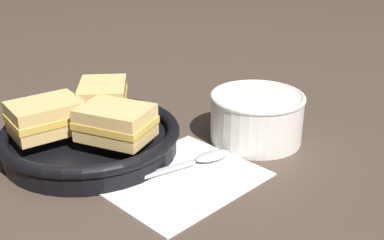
{
  "coord_description": "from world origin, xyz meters",
  "views": [
    {
      "loc": [
        -0.5,
        -0.42,
        0.33
      ],
      "look_at": [
        0.02,
        -0.01,
        0.04
      ],
      "focal_mm": 45.0,
      "sensor_mm": 36.0,
      "label": 1
    }
  ],
  "objects_px": {
    "sandwich_near_right": "(46,117)",
    "skillet": "(91,139)",
    "sandwich_near_left": "(103,98)",
    "spoon": "(196,161)",
    "sandwich_far_left": "(116,123)",
    "soup_bowl": "(257,114)"
  },
  "relations": [
    {
      "from": "sandwich_near_left",
      "to": "spoon",
      "type": "bearing_deg",
      "value": -87.01
    },
    {
      "from": "sandwich_near_left",
      "to": "sandwich_near_right",
      "type": "xyz_separation_m",
      "value": [
        -0.1,
        0.0,
        0.0
      ]
    },
    {
      "from": "soup_bowl",
      "to": "spoon",
      "type": "relative_size",
      "value": 0.84
    },
    {
      "from": "sandwich_far_left",
      "to": "sandwich_near_left",
      "type": "bearing_deg",
      "value": 57.4
    },
    {
      "from": "soup_bowl",
      "to": "skillet",
      "type": "bearing_deg",
      "value": 137.81
    },
    {
      "from": "sandwich_near_right",
      "to": "sandwich_far_left",
      "type": "height_order",
      "value": "same"
    },
    {
      "from": "soup_bowl",
      "to": "skillet",
      "type": "relative_size",
      "value": 0.55
    },
    {
      "from": "sandwich_near_right",
      "to": "skillet",
      "type": "bearing_deg",
      "value": -32.6
    },
    {
      "from": "skillet",
      "to": "sandwich_near_right",
      "type": "height_order",
      "value": "sandwich_near_right"
    },
    {
      "from": "sandwich_near_left",
      "to": "sandwich_far_left",
      "type": "bearing_deg",
      "value": -122.6
    },
    {
      "from": "soup_bowl",
      "to": "skillet",
      "type": "height_order",
      "value": "soup_bowl"
    },
    {
      "from": "skillet",
      "to": "sandwich_far_left",
      "type": "relative_size",
      "value": 2.32
    },
    {
      "from": "sandwich_near_right",
      "to": "sandwich_far_left",
      "type": "xyz_separation_m",
      "value": [
        0.05,
        -0.09,
        0.0
      ]
    },
    {
      "from": "soup_bowl",
      "to": "sandwich_near_left",
      "type": "relative_size",
      "value": 1.2
    },
    {
      "from": "sandwich_near_right",
      "to": "sandwich_far_left",
      "type": "distance_m",
      "value": 0.1
    },
    {
      "from": "spoon",
      "to": "sandwich_far_left",
      "type": "height_order",
      "value": "sandwich_far_left"
    },
    {
      "from": "soup_bowl",
      "to": "spoon",
      "type": "bearing_deg",
      "value": 170.81
    },
    {
      "from": "spoon",
      "to": "skillet",
      "type": "height_order",
      "value": "skillet"
    },
    {
      "from": "spoon",
      "to": "skillet",
      "type": "xyz_separation_m",
      "value": [
        -0.06,
        0.15,
        0.01
      ]
    },
    {
      "from": "skillet",
      "to": "sandwich_near_left",
      "type": "bearing_deg",
      "value": 27.4
    },
    {
      "from": "sandwich_far_left",
      "to": "soup_bowl",
      "type": "bearing_deg",
      "value": -30.2
    },
    {
      "from": "sandwich_near_left",
      "to": "sandwich_far_left",
      "type": "xyz_separation_m",
      "value": [
        -0.06,
        -0.09,
        0.0
      ]
    }
  ]
}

